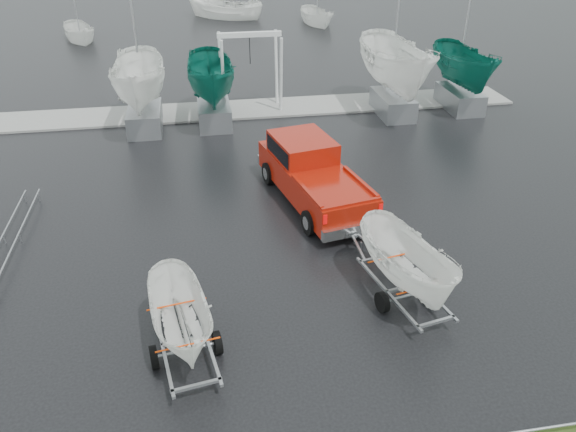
{
  "coord_description": "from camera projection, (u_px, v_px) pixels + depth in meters",
  "views": [
    {
      "loc": [
        -2.51,
        -16.32,
        10.27
      ],
      "look_at": [
        0.12,
        -0.83,
        1.2
      ],
      "focal_mm": 35.0,
      "sensor_mm": 36.0,
      "label": 1
    }
  ],
  "objects": [
    {
      "name": "keelboat_0",
      "position": [
        136.0,
        48.0,
        26.09
      ],
      "size": [
        2.51,
        3.2,
        10.69
      ],
      "color": "gray",
      "rests_on": "ground"
    },
    {
      "name": "moored_boat_2",
      "position": [
        317.0,
        24.0,
        50.6
      ],
      "size": [
        2.43,
        2.48,
        10.96
      ],
      "rotation": [
        0.0,
        0.0,
        0.09
      ],
      "color": "white",
      "rests_on": "ground"
    },
    {
      "name": "moored_boat_1",
      "position": [
        225.0,
        18.0,
        53.04
      ],
      "size": [
        4.11,
        4.08,
        11.9
      ],
      "rotation": [
        0.0,
        0.0,
        4.16
      ],
      "color": "white",
      "rests_on": "ground"
    },
    {
      "name": "keelboat_3",
      "position": [
        468.0,
        42.0,
        28.99
      ],
      "size": [
        2.26,
        3.2,
        10.42
      ],
      "color": "gray",
      "rests_on": "ground"
    },
    {
      "name": "moored_boat_0",
      "position": [
        81.0,
        40.0,
        44.98
      ],
      "size": [
        2.68,
        2.72,
        10.82
      ],
      "rotation": [
        0.0,
        0.0,
        0.31
      ],
      "color": "white",
      "rests_on": "ground"
    },
    {
      "name": "keelboat_1",
      "position": [
        210.0,
        51.0,
        26.92
      ],
      "size": [
        2.33,
        3.2,
        7.29
      ],
      "color": "gray",
      "rests_on": "ground"
    },
    {
      "name": "dock",
      "position": [
        243.0,
        109.0,
        30.51
      ],
      "size": [
        30.0,
        3.0,
        0.12
      ],
      "primitive_type": "cube",
      "color": "gray",
      "rests_on": "ground"
    },
    {
      "name": "boat_hoist",
      "position": [
        250.0,
        61.0,
        29.27
      ],
      "size": [
        3.3,
        2.18,
        4.12
      ],
      "color": "silver",
      "rests_on": "ground"
    },
    {
      "name": "pickup_truck",
      "position": [
        310.0,
        171.0,
        21.24
      ],
      "size": [
        3.5,
        6.88,
        2.18
      ],
      "rotation": [
        0.0,
        0.0,
        0.2
      ],
      "color": "maroon",
      "rests_on": "ground"
    },
    {
      "name": "trailer_hitched",
      "position": [
        412.0,
        224.0,
        15.02
      ],
      "size": [
        1.92,
        3.76,
        4.74
      ],
      "rotation": [
        0.0,
        0.0,
        0.2
      ],
      "color": "gray",
      "rests_on": "ground"
    },
    {
      "name": "keelboat_2",
      "position": [
        400.0,
        26.0,
        27.68
      ],
      "size": [
        2.86,
        3.2,
        11.04
      ],
      "color": "gray",
      "rests_on": "ground"
    },
    {
      "name": "mast_rack_0",
      "position": [
        11.0,
        234.0,
        18.8
      ],
      "size": [
        0.56,
        6.5,
        0.06
      ],
      "rotation": [
        0.0,
        0.0,
        1.57
      ],
      "color": "gray",
      "rests_on": "ground"
    },
    {
      "name": "ground_plane",
      "position": [
        280.0,
        234.0,
        19.43
      ],
      "size": [
        120.0,
        120.0,
        0.0
      ],
      "primitive_type": "plane",
      "color": "black",
      "rests_on": "ground"
    },
    {
      "name": "trailer_parked",
      "position": [
        177.0,
        280.0,
        13.25
      ],
      "size": [
        1.86,
        3.75,
        4.26
      ],
      "rotation": [
        0.0,
        0.0,
        0.17
      ],
      "color": "gray",
      "rests_on": "ground"
    }
  ]
}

